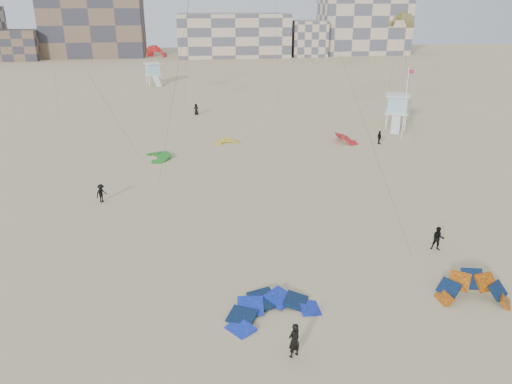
{
  "coord_description": "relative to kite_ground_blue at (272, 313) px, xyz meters",
  "views": [
    {
      "loc": [
        -2.57,
        -22.39,
        16.37
      ],
      "look_at": [
        1.04,
        6.0,
        5.16
      ],
      "focal_mm": 35.0,
      "sensor_mm": 36.0,
      "label": 1
    }
  ],
  "objects": [
    {
      "name": "kitesurfer_f",
      "position": [
        30.33,
        53.58,
        0.89
      ],
      "size": [
        0.53,
        1.65,
        1.78
      ],
      "primitive_type": "imported",
      "rotation": [
        0.0,
        0.0,
        -1.57
      ],
      "color": "black",
      "rests_on": "ground"
    },
    {
      "name": "condo_east",
      "position": [
        48.77,
        131.39,
        8.0
      ],
      "size": [
        26.0,
        14.0,
        16.0
      ],
      "primitive_type": "cube",
      "color": "#C8AF92",
      "rests_on": "ground"
    },
    {
      "name": "kite_ground_orange",
      "position": [
        11.77,
        -0.14,
        0.0
      ],
      "size": [
        4.87,
        4.88,
        4.08
      ],
      "primitive_type": null,
      "rotation": [
        0.8,
        0.0,
        -0.23
      ],
      "color": "orange",
      "rests_on": "ground"
    },
    {
      "name": "condo_fill_left",
      "position": [
        -51.23,
        127.39,
        4.0
      ],
      "size": [
        12.0,
        10.0,
        8.0
      ],
      "primitive_type": "cube",
      "color": "brown",
      "rests_on": "ground"
    },
    {
      "name": "flagpole",
      "position": [
        21.69,
        34.24,
        4.55
      ],
      "size": [
        0.71,
        0.11,
        8.7
      ],
      "color": "white",
      "rests_on": "ground"
    },
    {
      "name": "condo_mid",
      "position": [
        8.77,
        129.39,
        6.0
      ],
      "size": [
        32.0,
        16.0,
        12.0
      ],
      "primitive_type": "cube",
      "color": "#C8AF92",
      "rests_on": "ground"
    },
    {
      "name": "kitesurfer_d",
      "position": [
        18.03,
        32.25,
        0.8
      ],
      "size": [
        0.5,
        0.98,
        1.6
      ],
      "primitive_type": "imported",
      "rotation": [
        0.0,
        0.0,
        1.69
      ],
      "color": "black",
      "rests_on": "ground"
    },
    {
      "name": "kite_ground_blue",
      "position": [
        0.0,
        0.0,
        0.0
      ],
      "size": [
        6.39,
        6.56,
        2.02
      ],
      "primitive_type": null,
      "rotation": [
        0.19,
        0.0,
        0.33
      ],
      "color": "#1A35E7",
      "rests_on": "ground"
    },
    {
      "name": "kitesurfer_b",
      "position": [
        12.52,
        5.96,
        0.86
      ],
      "size": [
        1.0,
        0.88,
        1.71
      ],
      "primitive_type": "imported",
      "rotation": [
        0.0,
        0.0,
        -0.33
      ],
      "color": "black",
      "rests_on": "ground"
    },
    {
      "name": "kitesurfer_c",
      "position": [
        -11.91,
        17.79,
        0.81
      ],
      "size": [
        1.14,
        1.18,
        1.62
      ],
      "primitive_type": "imported",
      "rotation": [
        0.0,
        0.0,
        0.84
      ],
      "color": "black",
      "rests_on": "ground"
    },
    {
      "name": "kite_ground_yellow",
      "position": [
        0.06,
        34.87,
        0.0
      ],
      "size": [
        3.45,
        3.6,
        1.39
      ],
      "primitive_type": null,
      "rotation": [
        0.22,
        0.0,
        0.21
      ],
      "color": "gold",
      "rests_on": "ground"
    },
    {
      "name": "kite_fly_red",
      "position": [
        -9.34,
        61.72,
        8.0
      ],
      "size": [
        5.19,
        5.24,
        8.59
      ],
      "rotation": [
        0.0,
        0.0,
        2.45
      ],
      "color": "red",
      "rests_on": "ground"
    },
    {
      "name": "kite_ground_red_far",
      "position": [
        14.38,
        33.8,
        0.0
      ],
      "size": [
        4.15,
        4.0,
        3.22
      ],
      "primitive_type": null,
      "rotation": [
        0.58,
        0.0,
        1.72
      ],
      "color": "red",
      "rests_on": "ground"
    },
    {
      "name": "kitesurfer_main",
      "position": [
        0.52,
        -3.61,
        0.94
      ],
      "size": [
        0.82,
        0.72,
        1.88
      ],
      "primitive_type": "imported",
      "rotation": [
        0.0,
        0.0,
        3.64
      ],
      "color": "black",
      "rests_on": "ground"
    },
    {
      "name": "condo_west_b",
      "position": [
        -31.23,
        133.39,
        9.0
      ],
      "size": [
        28.0,
        14.0,
        18.0
      ],
      "primitive_type": "cube",
      "color": "brown",
      "rests_on": "ground"
    },
    {
      "name": "ground",
      "position": [
        -1.23,
        -0.61,
        0.0
      ],
      "size": [
        320.0,
        320.0,
        0.0
      ],
      "primitive_type": "plane",
      "color": "tan",
      "rests_on": "ground"
    },
    {
      "name": "kite_ground_green",
      "position": [
        -7.9,
        30.0,
        0.0
      ],
      "size": [
        4.81,
        4.62,
        1.49
      ],
      "primitive_type": null,
      "rotation": [
        0.18,
        0.0,
        -1.32
      ],
      "color": "#169F21",
      "rests_on": "ground"
    },
    {
      "name": "lifeguard_tower_near",
      "position": [
        23.14,
        39.9,
        2.19
      ],
      "size": [
        4.08,
        6.57,
        4.41
      ],
      "rotation": [
        0.0,
        0.0,
        -0.4
      ],
      "color": "white",
      "rests_on": "ground"
    },
    {
      "name": "kite_fly_olive",
      "position": [
        19.27,
        32.11,
        13.9
      ],
      "size": [
        4.15,
        4.16,
        14.06
      ],
      "rotation": [
        0.0,
        0.0,
        -1.07
      ],
      "color": "olive",
      "rests_on": "ground"
    },
    {
      "name": "kitesurfer_e",
      "position": [
        -3.38,
        50.97,
        0.83
      ],
      "size": [
        0.91,
        0.7,
        1.66
      ],
      "primitive_type": "imported",
      "rotation": [
        0.0,
        0.0,
        -0.23
      ],
      "color": "black",
      "rests_on": "ground"
    },
    {
      "name": "condo_fill_right",
      "position": [
        30.77,
        127.39,
        5.0
      ],
      "size": [
        10.0,
        10.0,
        10.0
      ],
      "primitive_type": "cube",
      "color": "#C8AF92",
      "rests_on": "ground"
    },
    {
      "name": "lifeguard_tower_far",
      "position": [
        -11.42,
        80.07,
        2.08
      ],
      "size": [
        3.73,
        6.16,
        4.19
      ],
      "rotation": [
        0.0,
        0.0,
        0.31
      ],
      "color": "white",
      "rests_on": "ground"
    }
  ]
}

